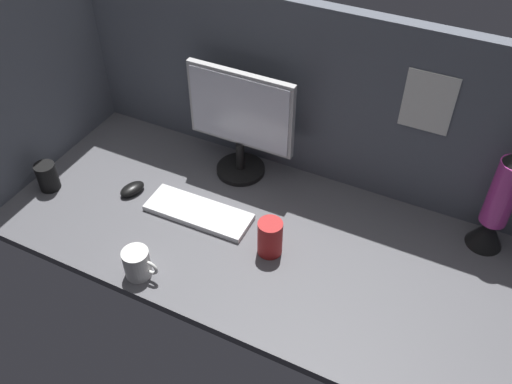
# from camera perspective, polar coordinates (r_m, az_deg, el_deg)

# --- Properties ---
(ground_plane) EXTENTS (1.80, 0.80, 0.03)m
(ground_plane) POSITION_cam_1_polar(r_m,az_deg,el_deg) (1.86, 0.12, -4.25)
(ground_plane) COLOR #515156
(cubicle_wall_back) EXTENTS (1.80, 0.06, 0.64)m
(cubicle_wall_back) POSITION_cam_1_polar(r_m,az_deg,el_deg) (1.91, 5.22, 10.14)
(cubicle_wall_back) COLOR #565B66
(cubicle_wall_back) RESTS_ON ground_plane
(cubicle_wall_side) EXTENTS (0.05, 0.80, 0.64)m
(cubicle_wall_side) POSITION_cam_1_polar(r_m,az_deg,el_deg) (2.10, -22.23, 10.20)
(cubicle_wall_side) COLOR #565B66
(cubicle_wall_side) RESTS_ON ground_plane
(monitor) EXTENTS (0.40, 0.18, 0.41)m
(monitor) POSITION_cam_1_polar(r_m,az_deg,el_deg) (1.93, -1.63, 7.44)
(monitor) COLOR black
(monitor) RESTS_ON ground_plane
(keyboard) EXTENTS (0.37, 0.14, 0.02)m
(keyboard) POSITION_cam_1_polar(r_m,az_deg,el_deg) (1.90, -5.96, -2.10)
(keyboard) COLOR silver
(keyboard) RESTS_ON ground_plane
(mouse) EXTENTS (0.08, 0.11, 0.03)m
(mouse) POSITION_cam_1_polar(r_m,az_deg,el_deg) (2.01, -12.68, 0.32)
(mouse) COLOR black
(mouse) RESTS_ON ground_plane
(mug_red_plastic) EXTENTS (0.08, 0.08, 0.13)m
(mug_red_plastic) POSITION_cam_1_polar(r_m,az_deg,el_deg) (1.74, 1.46, -4.73)
(mug_red_plastic) COLOR red
(mug_red_plastic) RESTS_ON ground_plane
(mug_ceramic_white) EXTENTS (0.12, 0.08, 0.10)m
(mug_ceramic_white) POSITION_cam_1_polar(r_m,az_deg,el_deg) (1.72, -12.16, -7.23)
(mug_ceramic_white) COLOR white
(mug_ceramic_white) RESTS_ON ground_plane
(mug_black_travel) EXTENTS (0.07, 0.07, 0.10)m
(mug_black_travel) POSITION_cam_1_polar(r_m,az_deg,el_deg) (2.10, -20.76, 1.51)
(mug_black_travel) COLOR black
(mug_black_travel) RESTS_ON ground_plane
(lava_lamp) EXTENTS (0.12, 0.12, 0.38)m
(lava_lamp) POSITION_cam_1_polar(r_m,az_deg,el_deg) (1.85, 23.69, -1.52)
(lava_lamp) COLOR black
(lava_lamp) RESTS_ON ground_plane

